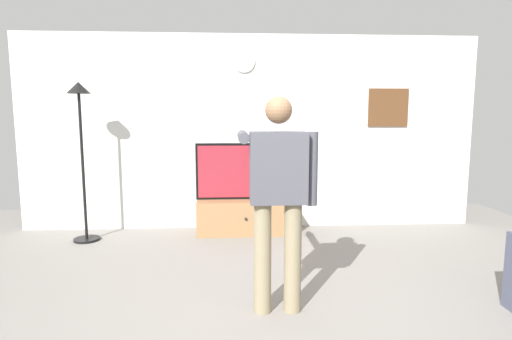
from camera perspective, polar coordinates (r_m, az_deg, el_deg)
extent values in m
plane|color=gray|center=(3.23, 1.88, -21.74)|extent=(8.40, 8.40, 0.00)
cube|color=silver|center=(5.77, -0.75, 5.24)|extent=(6.40, 0.10, 2.70)
cube|color=#997047|center=(5.58, -1.52, -6.47)|extent=(1.29, 0.46, 0.46)
sphere|color=black|center=(5.33, -1.44, -6.88)|extent=(0.04, 0.04, 0.04)
cube|color=black|center=(5.51, -1.56, -0.17)|extent=(1.32, 0.06, 0.76)
cube|color=maroon|center=(5.48, -1.55, -0.21)|extent=(1.26, 0.01, 0.70)
cylinder|color=white|center=(5.75, -1.70, 14.95)|extent=(0.30, 0.03, 0.30)
cube|color=brown|center=(6.12, 18.00, 8.31)|extent=(0.57, 0.04, 0.53)
cylinder|color=black|center=(5.72, -22.60, -8.94)|extent=(0.32, 0.32, 0.03)
cylinder|color=black|center=(5.54, -23.09, 0.33)|extent=(0.04, 0.04, 1.83)
cone|color=black|center=(5.52, -23.62, 10.53)|extent=(0.28, 0.28, 0.14)
cylinder|color=gray|center=(3.34, 0.93, -12.23)|extent=(0.14, 0.14, 0.90)
cylinder|color=gray|center=(3.36, 5.15, -12.10)|extent=(0.14, 0.14, 0.90)
cube|color=#4C4C56|center=(3.18, 3.14, 0.34)|extent=(0.44, 0.22, 0.56)
sphere|color=#8C6647|center=(3.15, 3.20, 8.37)|extent=(0.21, 0.21, 0.21)
cylinder|color=#4C4C56|center=(3.43, -1.82, 4.71)|extent=(0.09, 0.58, 0.09)
cube|color=white|center=(3.75, -1.96, 4.95)|extent=(0.04, 0.12, 0.04)
cylinder|color=#4C4C56|center=(3.22, 7.85, 0.17)|extent=(0.09, 0.09, 0.58)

